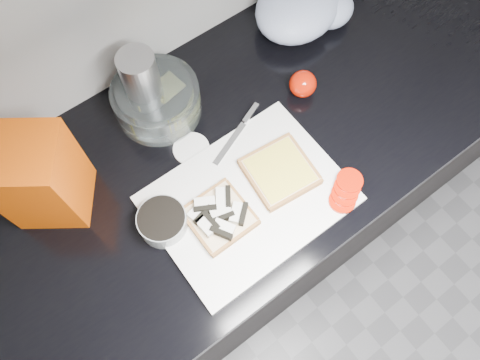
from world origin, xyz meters
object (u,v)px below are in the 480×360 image
bread_bag (39,178)px  steel_canister (144,86)px  cutting_board (248,199)px  glass_bowl (157,100)px

bread_bag → steel_canister: (0.27, 0.07, -0.02)m
cutting_board → steel_canister: 0.33m
steel_canister → cutting_board: bearing=-81.6°
cutting_board → glass_bowl: bearing=95.8°
cutting_board → bread_bag: (-0.32, 0.24, 0.11)m
glass_bowl → bread_bag: size_ratio=0.88×
glass_bowl → cutting_board: bearing=-84.2°
glass_bowl → bread_bag: bread_bag is taller
glass_bowl → bread_bag: bearing=-168.3°
bread_bag → steel_canister: 0.28m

